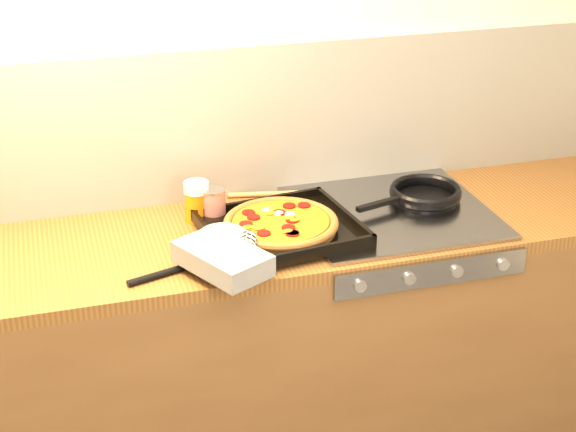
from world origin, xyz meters
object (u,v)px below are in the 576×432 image
object	(u,v)px
frying_pan	(424,194)
tomato_can	(214,205)
juice_glass	(197,201)
pizza_on_tray	(264,233)

from	to	relation	value
frying_pan	tomato_can	bearing A→B (deg)	174.17
frying_pan	juice_glass	xyz separation A→B (m)	(-0.73, 0.09, 0.03)
juice_glass	tomato_can	bearing A→B (deg)	-19.69
tomato_can	juice_glass	xyz separation A→B (m)	(-0.05, 0.02, 0.01)
pizza_on_tray	tomato_can	xyz separation A→B (m)	(-0.10, 0.22, 0.01)
pizza_on_tray	frying_pan	size ratio (longest dim) A/B	1.45
frying_pan	tomato_can	distance (m)	0.68
pizza_on_tray	tomato_can	size ratio (longest dim) A/B	5.52
tomato_can	juice_glass	bearing A→B (deg)	160.31
pizza_on_tray	frying_pan	world-z (taller)	pizza_on_tray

